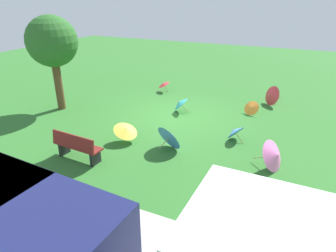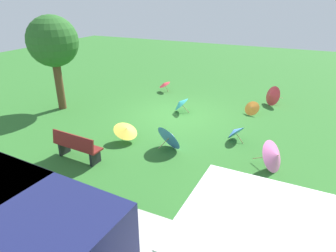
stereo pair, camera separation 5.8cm
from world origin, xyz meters
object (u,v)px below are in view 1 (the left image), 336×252
Objects in this scene: park_bench at (77,146)px; parasol_blue_0 at (171,136)px; parasol_pink_1 at (275,155)px; parasol_blue_1 at (235,131)px; parasol_teal_0 at (180,103)px; parasol_yellow_1 at (126,130)px; shade_tree at (52,43)px; parasol_orange_0 at (251,108)px; parasol_red_0 at (164,84)px; parasol_red_1 at (270,95)px.

parasol_blue_0 reaches higher than park_bench.
parasol_pink_1 is 2.05m from parasol_blue_1.
parasol_blue_0 is at bearing 108.00° from parasol_teal_0.
parasol_teal_0 is (-1.24, -5.05, -0.05)m from park_bench.
parasol_pink_1 is (-4.81, -0.30, 0.01)m from parasol_yellow_1.
shade_tree is at bearing -19.88° from parasol_yellow_1.
park_bench reaches higher than parasol_teal_0.
parasol_teal_0 is at bearing -99.26° from parasol_yellow_1.
parasol_blue_0 reaches higher than parasol_blue_1.
shade_tree reaches higher than parasol_blue_0.
parasol_teal_0 is 5.26m from parasol_pink_1.
parasol_blue_0 is (-1.04, 3.21, 0.04)m from parasol_teal_0.
parasol_pink_1 reaches higher than parasol_teal_0.
parasol_blue_0 is at bearing 41.62° from parasol_blue_1.
shade_tree reaches higher than parasol_teal_0.
parasol_yellow_1 is at bearing 3.57° from parasol_pink_1.
shade_tree is 9.60m from parasol_pink_1.
parasol_orange_0 is at bearing -91.06° from parasol_blue_1.
shade_tree is 4.83× the size of parasol_red_0.
parasol_yellow_1 reaches higher than parasol_blue_1.
parasol_red_1 is (-8.33, -4.40, -2.41)m from shade_tree.
parasol_pink_1 is (-9.20, 1.29, -2.40)m from shade_tree.
parasol_pink_1 is at bearing 172.04° from shade_tree.
parasol_blue_1 is (1.49, -1.41, -0.12)m from parasol_pink_1.
parasol_yellow_1 is at bearing 80.74° from parasol_teal_0.
parasol_teal_0 reaches higher than parasol_blue_1.
parasol_red_0 is 4.91m from parasol_orange_0.
parasol_yellow_1 is (-1.36, 5.75, 0.03)m from parasol_red_0.
parasol_orange_0 is 0.92× the size of parasol_blue_1.
park_bench is 1.97× the size of parasol_blue_1.
parasol_teal_0 is at bearing 37.49° from parasol_red_1.
parasol_red_0 is (0.67, -7.41, -0.05)m from park_bench.
parasol_blue_0 is 1.34× the size of parasol_blue_1.
shade_tree is at bearing 53.94° from parasol_red_0.
parasol_blue_0 is at bearing 166.73° from shade_tree.
park_bench is at bearing 38.84° from parasol_blue_0.
parasol_orange_0 is at bearing -70.89° from parasol_pink_1.
parasol_teal_0 is (-4.94, -1.80, -2.45)m from shade_tree.
park_bench reaches higher than parasol_yellow_1.
parasol_yellow_1 is at bearing 160.12° from shade_tree.
shade_tree reaches higher than parasol_blue_1.
parasol_orange_0 is (-2.82, -1.06, -0.13)m from parasol_teal_0.
parasol_blue_0 reaches higher than parasol_teal_0.
parasol_red_1 is at bearing -123.34° from parasol_yellow_1.
parasol_pink_1 is 0.99× the size of parasol_blue_0.
parasol_blue_1 is at bearing -138.38° from parasol_blue_0.
parasol_red_0 is 5.30m from parasol_red_1.
parasol_blue_0 is at bearing 117.96° from parasol_red_0.
parasol_blue_1 reaches higher than parasol_red_0.
parasol_blue_0 is (-1.60, -0.18, 0.01)m from parasol_yellow_1.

